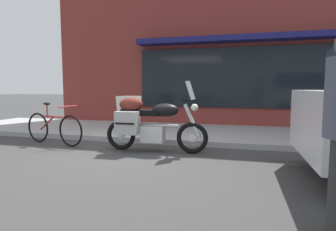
{
  "coord_description": "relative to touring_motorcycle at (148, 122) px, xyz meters",
  "views": [
    {
      "loc": [
        2.21,
        -4.68,
        1.26
      ],
      "look_at": [
        0.76,
        0.68,
        0.7
      ],
      "focal_mm": 29.87,
      "sensor_mm": 36.0,
      "label": 1
    }
  ],
  "objects": [
    {
      "name": "sandwich_board_sign",
      "position": [
        -1.09,
        1.61,
        -0.01
      ],
      "size": [
        0.55,
        0.41,
        0.91
      ],
      "color": "silver",
      "rests_on": "sidewalk_curb"
    },
    {
      "name": "ground_plane",
      "position": [
        -0.43,
        -0.44,
        -0.59
      ],
      "size": [
        80.0,
        80.0,
        0.0
      ],
      "primitive_type": "plane",
      "color": "#383838"
    },
    {
      "name": "parked_bicycle",
      "position": [
        -2.26,
        0.11,
        -0.22
      ],
      "size": [
        1.7,
        0.58,
        0.93
      ],
      "color": "black",
      "rests_on": "ground_plane"
    },
    {
      "name": "touring_motorcycle",
      "position": [
        0.0,
        0.0,
        0.0
      ],
      "size": [
        2.06,
        0.71,
        1.38
      ],
      "color": "black",
      "rests_on": "ground_plane"
    }
  ]
}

